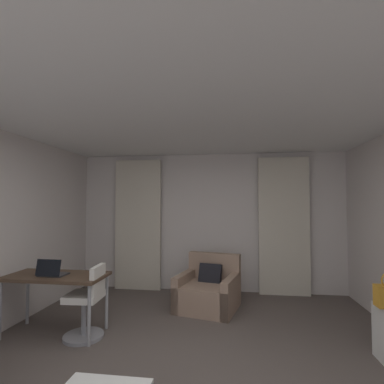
# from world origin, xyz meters

# --- Properties ---
(wall_window) EXTENTS (5.12, 0.06, 2.60)m
(wall_window) POSITION_xyz_m (0.00, 3.03, 1.30)
(wall_window) COLOR silver
(wall_window) RESTS_ON ground
(ceiling) EXTENTS (5.12, 6.12, 0.06)m
(ceiling) POSITION_xyz_m (0.00, 0.00, 2.63)
(ceiling) COLOR white
(ceiling) RESTS_ON wall_left
(curtain_left_panel) EXTENTS (0.90, 0.06, 2.50)m
(curtain_left_panel) POSITION_xyz_m (-1.38, 2.90, 1.25)
(curtain_left_panel) COLOR beige
(curtain_left_panel) RESTS_ON ground
(curtain_right_panel) EXTENTS (0.90, 0.06, 2.50)m
(curtain_right_panel) POSITION_xyz_m (1.38, 2.90, 1.25)
(curtain_right_panel) COLOR beige
(curtain_right_panel) RESTS_ON ground
(armchair) EXTENTS (1.05, 1.04, 0.82)m
(armchair) POSITION_xyz_m (0.06, 2.06, 0.27)
(armchair) COLOR #997A66
(armchair) RESTS_ON ground
(desk) EXTENTS (1.24, 0.59, 0.74)m
(desk) POSITION_xyz_m (-1.79, 0.89, 0.67)
(desk) COLOR #4C3828
(desk) RESTS_ON ground
(desk_chair) EXTENTS (0.48, 0.48, 0.88)m
(desk_chair) POSITION_xyz_m (-1.34, 0.84, 0.39)
(desk_chair) COLOR gray
(desk_chair) RESTS_ON ground
(laptop) EXTENTS (0.32, 0.25, 0.22)m
(laptop) POSITION_xyz_m (-1.81, 0.82, 0.79)
(laptop) COLOR #2D2D33
(laptop) RESTS_ON desk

